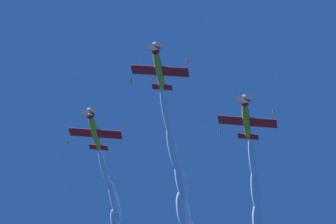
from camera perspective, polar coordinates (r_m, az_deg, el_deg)
airplane_lead at (r=84.06m, az=-0.81°, el=3.84°), size 6.64×6.54×3.14m
airplane_left_wingman at (r=86.74m, az=6.71°, el=-0.54°), size 6.64×6.54×3.05m
airplane_right_wingman at (r=90.68m, az=-6.34°, el=-1.55°), size 6.64×6.56×2.79m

